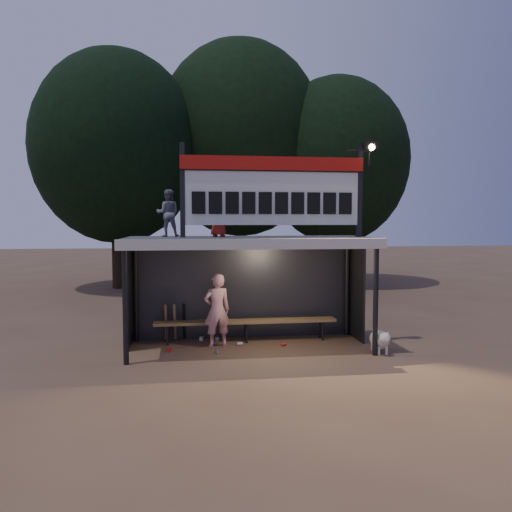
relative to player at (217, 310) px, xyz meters
The scene contains 13 objects.
ground 1.04m from the player, 19.00° to the right, with size 80.00×80.00×0.00m, color brown.
player is the anchor object (origin of this frame).
child_a 2.28m from the player, 169.91° to the left, with size 0.48×0.38×0.99m, color slate.
child_b 1.99m from the player, 33.97° to the left, with size 0.44×0.28×0.89m, color #AC231A.
dugout_shelter 1.26m from the player, ahead, with size 5.10×2.08×2.32m.
scoreboard_assembly 2.83m from the player, 10.94° to the right, with size 4.10×0.27×1.99m.
bench 0.81m from the player, 26.40° to the left, with size 4.00×0.35×0.48m.
tree_left 11.37m from the player, 108.90° to the left, with size 6.46×6.46×9.27m.
tree_mid 12.61m from the player, 81.65° to the left, with size 7.22×7.22×10.36m.
tree_right 12.53m from the player, 61.18° to the left, with size 6.08×6.08×8.72m.
dog 3.40m from the player, 16.99° to the right, with size 0.36×0.81×0.49m.
bats 1.13m from the player, 146.54° to the left, with size 0.47×0.33×0.84m.
litter 0.74m from the player, ahead, with size 2.52×1.25×0.08m.
Camera 1 is at (-1.23, -10.20, 2.65)m, focal length 35.00 mm.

